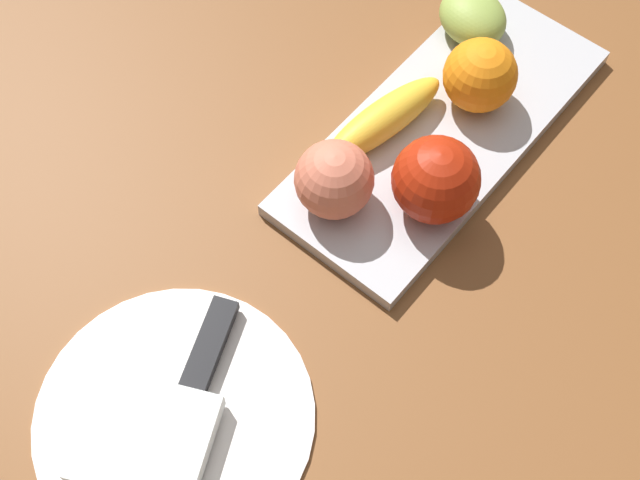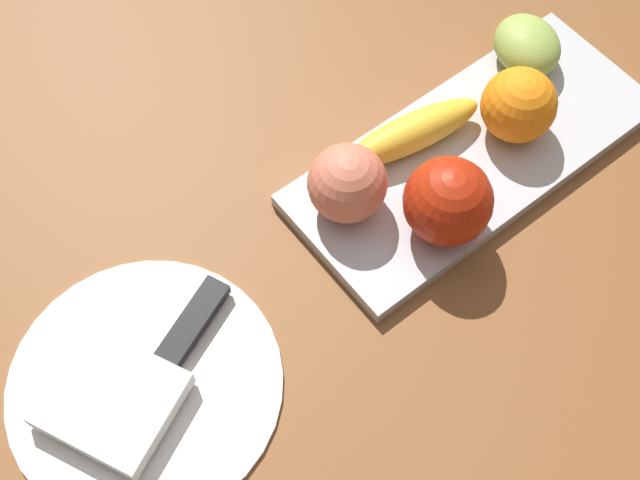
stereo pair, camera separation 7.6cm
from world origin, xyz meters
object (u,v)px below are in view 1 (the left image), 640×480
object	(u,v)px
fruit_tray	(442,130)
dinner_plate	(174,416)
peach	(334,179)
grape_bunch	(473,17)
knife	(203,362)
orange_near_apple	(480,75)
banana	(384,119)
folded_napkin	(145,439)
apple	(436,180)

from	to	relation	value
fruit_tray	dinner_plate	distance (m)	0.39
peach	grape_bunch	bearing A→B (deg)	-174.85
grape_bunch	knife	world-z (taller)	grape_bunch
orange_near_apple	grape_bunch	distance (m)	0.09
banana	dinner_plate	size ratio (longest dim) A/B	0.62
grape_bunch	knife	size ratio (longest dim) A/B	0.46
banana	peach	bearing A→B (deg)	18.27
folded_napkin	knife	bearing A→B (deg)	-171.76
fruit_tray	grape_bunch	xyz separation A→B (m)	(-0.12, -0.05, 0.03)
fruit_tray	folded_napkin	bearing A→B (deg)	-0.00
peach	folded_napkin	bearing A→B (deg)	5.76
apple	peach	xyz separation A→B (m)	(0.06, -0.07, -0.00)
orange_near_apple	folded_napkin	distance (m)	0.47
dinner_plate	knife	bearing A→B (deg)	-166.94
peach	knife	size ratio (longest dim) A/B	0.43
fruit_tray	grape_bunch	world-z (taller)	grape_bunch
apple	orange_near_apple	xyz separation A→B (m)	(-0.13, -0.04, -0.00)
orange_near_apple	peach	size ratio (longest dim) A/B	0.99
dinner_plate	knife	distance (m)	0.05
orange_near_apple	folded_napkin	xyz separation A→B (m)	(0.47, -0.00, -0.04)
peach	knife	world-z (taller)	peach
fruit_tray	dinner_plate	bearing A→B (deg)	0.00
folded_napkin	apple	bearing A→B (deg)	172.37
apple	peach	bearing A→B (deg)	-51.75
apple	knife	size ratio (longest dim) A/B	0.48
peach	folded_napkin	world-z (taller)	peach
apple	peach	distance (m)	0.09
fruit_tray	folded_napkin	distance (m)	0.42
dinner_plate	peach	bearing A→B (deg)	-173.55
apple	grape_bunch	distance (m)	0.23
grape_bunch	folded_napkin	world-z (taller)	grape_bunch
apple	folded_napkin	distance (m)	0.35
dinner_plate	folded_napkin	world-z (taller)	folded_napkin
orange_near_apple	knife	size ratio (longest dim) A/B	0.43
orange_near_apple	dinner_plate	xyz separation A→B (m)	(0.44, -0.00, -0.05)
peach	banana	bearing A→B (deg)	-171.24
fruit_tray	folded_napkin	size ratio (longest dim) A/B	3.57
banana	peach	size ratio (longest dim) A/B	1.99
apple	grape_bunch	world-z (taller)	apple
banana	apple	bearing A→B (deg)	76.11
orange_near_apple	grape_bunch	world-z (taller)	orange_near_apple
fruit_tray	peach	size ratio (longest dim) A/B	5.12
orange_near_apple	knife	xyz separation A→B (m)	(0.39, -0.02, -0.04)
folded_napkin	fruit_tray	bearing A→B (deg)	180.00
fruit_tray	knife	xyz separation A→B (m)	(0.34, -0.01, 0.01)
orange_near_apple	banana	bearing A→B (deg)	-27.41
apple	grape_bunch	size ratio (longest dim) A/B	1.05
orange_near_apple	peach	xyz separation A→B (m)	(0.19, -0.03, 0.00)
banana	dinner_plate	world-z (taller)	banana
orange_near_apple	knife	distance (m)	0.39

